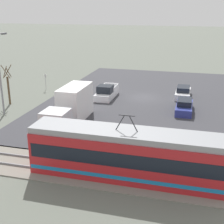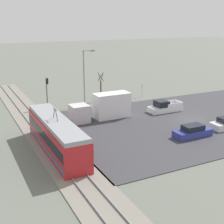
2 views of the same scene
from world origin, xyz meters
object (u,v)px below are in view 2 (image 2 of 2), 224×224
Objects in this scene: sedan_car_0 at (193,132)px; street_tree at (101,88)px; pickup_truck at (165,107)px; no_parking_sign at (142,89)px; light_rail_tram at (56,135)px; box_truck at (104,107)px; traffic_light_pole at (47,89)px; street_lamp_near_crossing at (85,74)px.

sedan_car_0 is 0.97× the size of street_tree.
pickup_truck is 9.92m from no_parking_sign.
no_parking_sign is at bearing -11.63° from pickup_truck.
light_rail_tram is 2.75× the size of street_tree.
box_truck is at bearing 29.62° from sedan_car_0.
traffic_light_pole is (9.18, 5.53, 1.41)m from box_truck.
box_truck is 14.47m from no_parking_sign.
traffic_light_pole is 0.97× the size of street_tree.
street_tree reaches higher than light_rail_tram.
light_rail_tram reaches higher than box_truck.
box_truck is 0.97× the size of street_lamp_near_crossing.
street_lamp_near_crossing is (-1.57, 3.47, 2.84)m from street_tree.
traffic_light_pole is at bearing 93.46° from street_tree.
pickup_truck is 13.67m from street_lamp_near_crossing.
street_tree is 7.76m from no_parking_sign.
no_parking_sign is at bearing -91.75° from traffic_light_pole.
light_rail_tram is 22.03m from street_tree.
sedan_car_0 is 1.00× the size of traffic_light_pole.
light_rail_tram is at bearing 78.03° from sedan_car_0.
street_lamp_near_crossing is at bearing 44.61° from pickup_truck.
street_tree is (20.93, 2.39, 1.55)m from sedan_car_0.
pickup_truck is at bearing -135.39° from street_lamp_near_crossing.
street_lamp_near_crossing is at bearing -99.38° from traffic_light_pole.
traffic_light_pole is 9.55m from street_tree.
no_parking_sign is (19.83, -5.24, 0.69)m from sedan_car_0.
light_rail_tram is 1.57× the size of box_truck.
light_rail_tram reaches higher than pickup_truck.
pickup_truck is (6.82, -18.86, -1.01)m from light_rail_tram.
no_parking_sign is at bearing -53.24° from box_truck.
street_tree is 0.55× the size of street_lamp_near_crossing.
box_truck is 1.65× the size of pickup_truck.
street_lamp_near_crossing is at bearing 92.43° from no_parking_sign.
no_parking_sign is (9.70, -2.00, 0.63)m from pickup_truck.
box_truck is at bearing 126.76° from no_parking_sign.
box_truck is 1.75× the size of street_tree.
light_rail_tram is at bearing 143.10° from street_tree.
pickup_truck is at bearing 168.37° from no_parking_sign.
pickup_truck is 12.27m from street_tree.
street_lamp_near_crossing is 11.71m from no_parking_sign.
pickup_truck is (-1.04, -9.59, -0.95)m from box_truck.
sedan_car_0 is 20.52m from no_parking_sign.
no_parking_sign is (8.66, -11.59, -0.32)m from box_truck.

